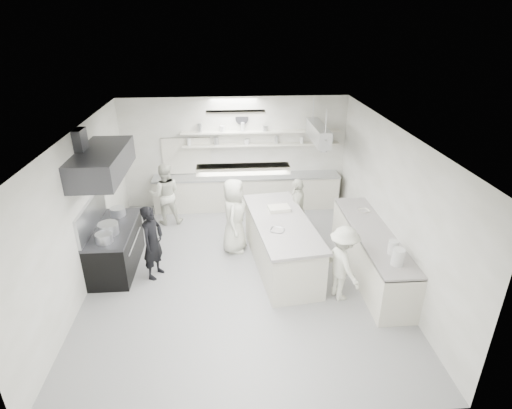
{
  "coord_description": "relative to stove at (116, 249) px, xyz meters",
  "views": [
    {
      "loc": [
        -0.22,
        -7.22,
        4.9
      ],
      "look_at": [
        0.36,
        0.6,
        1.28
      ],
      "focal_mm": 28.88,
      "sensor_mm": 36.0,
      "label": 1
    }
  ],
  "objects": [
    {
      "name": "cook_stove",
      "position": [
        0.85,
        -0.37,
        0.33
      ],
      "size": [
        0.57,
        0.67,
        1.56
      ],
      "primitive_type": "imported",
      "rotation": [
        0.0,
        0.0,
        1.15
      ],
      "color": "black",
      "rests_on": "floor"
    },
    {
      "name": "stove",
      "position": [
        0.0,
        0.0,
        0.0
      ],
      "size": [
        0.8,
        1.8,
        0.9
      ],
      "primitive_type": "cube",
      "color": "black",
      "rests_on": "floor"
    },
    {
      "name": "wall_clock",
      "position": [
        2.8,
        3.06,
        2.0
      ],
      "size": [
        0.32,
        0.05,
        0.32
      ],
      "primitive_type": "cylinder",
      "rotation": [
        1.57,
        0.0,
        0.0
      ],
      "color": "silver",
      "rests_on": "wall_back"
    },
    {
      "name": "cook_island_left",
      "position": [
        2.5,
        0.55,
        0.41
      ],
      "size": [
        0.69,
        0.92,
        1.72
      ],
      "primitive_type": "imported",
      "rotation": [
        0.0,
        0.0,
        1.39
      ],
      "color": "silver",
      "rests_on": "floor"
    },
    {
      "name": "pot_rack",
      "position": [
        4.6,
        2.0,
        1.85
      ],
      "size": [
        0.3,
        1.6,
        0.4
      ],
      "primitive_type": "cube",
      "color": "#B2B5BB",
      "rests_on": "ceiling"
    },
    {
      "name": "cook_right",
      "position": [
        4.45,
        -1.35,
        0.29
      ],
      "size": [
        0.81,
        1.08,
        1.48
      ],
      "primitive_type": "imported",
      "rotation": [
        0.0,
        0.0,
        1.87
      ],
      "color": "silver",
      "rests_on": "floor"
    },
    {
      "name": "pass_through_window",
      "position": [
        1.3,
        3.08,
        1.0
      ],
      "size": [
        1.3,
        0.04,
        1.0
      ],
      "primitive_type": "cube",
      "color": "black",
      "rests_on": "wall_back"
    },
    {
      "name": "wall_left",
      "position": [
        -0.4,
        -0.4,
        1.05
      ],
      "size": [
        0.04,
        7.0,
        3.0
      ],
      "primitive_type": "cube",
      "color": "silver",
      "rests_on": "floor"
    },
    {
      "name": "floor",
      "position": [
        2.6,
        -0.4,
        -0.46
      ],
      "size": [
        6.0,
        7.0,
        0.02
      ],
      "primitive_type": "cube",
      "color": "gray",
      "rests_on": "ground"
    },
    {
      "name": "bowl_island_b",
      "position": [
        3.31,
        0.38,
        0.6
      ],
      "size": [
        0.18,
        0.18,
        0.06
      ],
      "primitive_type": "imported",
      "rotation": [
        0.0,
        0.0,
        -0.0
      ],
      "color": "beige",
      "rests_on": "prep_island"
    },
    {
      "name": "exhaust_hood",
      "position": [
        0.0,
        -0.0,
        1.9
      ],
      "size": [
        0.85,
        2.0,
        0.5
      ],
      "primitive_type": "cube",
      "color": "#34353A",
      "rests_on": "wall_left"
    },
    {
      "name": "ceiling",
      "position": [
        2.6,
        -0.4,
        2.56
      ],
      "size": [
        6.0,
        7.0,
        0.02
      ],
      "primitive_type": "cube",
      "color": "white",
      "rests_on": "wall_back"
    },
    {
      "name": "wall_front",
      "position": [
        2.6,
        -3.9,
        1.05
      ],
      "size": [
        6.0,
        0.04,
        3.0
      ],
      "primitive_type": "cube",
      "color": "silver",
      "rests_on": "floor"
    },
    {
      "name": "bowl_right",
      "position": [
        5.35,
        0.33,
        0.52
      ],
      "size": [
        0.3,
        0.3,
        0.06
      ],
      "primitive_type": "imported",
      "rotation": [
        0.0,
        0.0,
        0.3
      ],
      "color": "beige",
      "rests_on": "right_counter"
    },
    {
      "name": "shelf_lower",
      "position": [
        3.3,
        2.97,
        1.3
      ],
      "size": [
        4.2,
        0.26,
        0.04
      ],
      "primitive_type": "cube",
      "color": "beige",
      "rests_on": "wall_back"
    },
    {
      "name": "bowl_island_a",
      "position": [
        3.32,
        -0.58,
        0.61
      ],
      "size": [
        0.36,
        0.36,
        0.07
      ],
      "primitive_type": "imported",
      "rotation": [
        0.0,
        0.0,
        -0.31
      ],
      "color": "#B2B5BB",
      "rests_on": "prep_island"
    },
    {
      "name": "back_counter",
      "position": [
        2.9,
        2.8,
        0.01
      ],
      "size": [
        5.0,
        0.6,
        0.92
      ],
      "primitive_type": "cube",
      "color": "beige",
      "rests_on": "floor"
    },
    {
      "name": "light_fixture_rear",
      "position": [
        2.6,
        1.4,
        2.49
      ],
      "size": [
        1.3,
        0.25,
        0.1
      ],
      "primitive_type": "cube",
      "color": "beige",
      "rests_on": "ceiling"
    },
    {
      "name": "light_fixture_front",
      "position": [
        2.6,
        -2.2,
        2.49
      ],
      "size": [
        1.3,
        0.25,
        0.1
      ],
      "primitive_type": "cube",
      "color": "beige",
      "rests_on": "ceiling"
    },
    {
      "name": "wall_back",
      "position": [
        2.6,
        3.1,
        1.05
      ],
      "size": [
        6.0,
        0.04,
        3.0
      ],
      "primitive_type": "cube",
      "color": "silver",
      "rests_on": "floor"
    },
    {
      "name": "prep_island",
      "position": [
        3.46,
        -0.17,
        0.06
      ],
      "size": [
        1.37,
        2.88,
        1.02
      ],
      "primitive_type": "cube",
      "rotation": [
        0.0,
        0.0,
        0.13
      ],
      "color": "beige",
      "rests_on": "floor"
    },
    {
      "name": "stove_pot",
      "position": [
        0.0,
        -0.26,
        0.59
      ],
      "size": [
        0.4,
        0.4,
        0.27
      ],
      "primitive_type": "cylinder",
      "color": "#B2B5BB",
      "rests_on": "stove"
    },
    {
      "name": "cook_island_right",
      "position": [
        3.98,
        0.93,
        0.32
      ],
      "size": [
        0.62,
        0.98,
        1.55
      ],
      "primitive_type": "imported",
      "rotation": [
        0.0,
        0.0,
        -1.86
      ],
      "color": "silver",
      "rests_on": "floor"
    },
    {
      "name": "right_counter",
      "position": [
        5.25,
        -0.6,
        0.02
      ],
      "size": [
        0.74,
        3.3,
        0.94
      ],
      "primitive_type": "cube",
      "color": "beige",
      "rests_on": "floor"
    },
    {
      "name": "cook_back",
      "position": [
        0.8,
        2.03,
        0.35
      ],
      "size": [
        0.82,
        0.67,
        1.59
      ],
      "primitive_type": "imported",
      "rotation": [
        0.0,
        0.0,
        -3.05
      ],
      "color": "silver",
      "rests_on": "floor"
    },
    {
      "name": "wall_right",
      "position": [
        5.6,
        -0.4,
        1.05
      ],
      "size": [
        0.04,
        7.0,
        3.0
      ],
      "primitive_type": "cube",
      "color": "silver",
      "rests_on": "floor"
    },
    {
      "name": "shelf_upper",
      "position": [
        3.3,
        2.97,
        1.65
      ],
      "size": [
        4.2,
        0.26,
        0.04
      ],
      "primitive_type": "cube",
      "color": "beige",
      "rests_on": "wall_back"
    }
  ]
}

